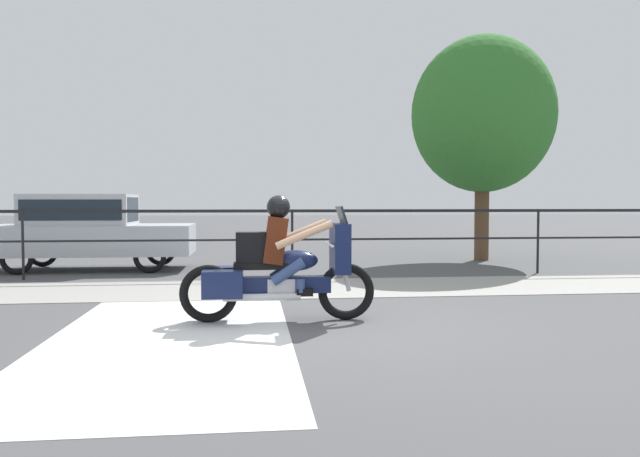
# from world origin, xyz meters

# --- Properties ---
(ground_plane) EXTENTS (120.00, 120.00, 0.00)m
(ground_plane) POSITION_xyz_m (0.00, 0.00, 0.00)
(ground_plane) COLOR #4C4C4F
(sidewalk_band) EXTENTS (44.00, 2.40, 0.01)m
(sidewalk_band) POSITION_xyz_m (0.00, 3.40, 0.01)
(sidewalk_band) COLOR #99968E
(sidewalk_band) RESTS_ON ground
(crosswalk_band) EXTENTS (2.61, 6.00, 0.01)m
(crosswalk_band) POSITION_xyz_m (-1.69, -0.20, 0.00)
(crosswalk_band) COLOR silver
(crosswalk_band) RESTS_ON ground
(fence_railing) EXTENTS (36.00, 0.05, 1.33)m
(fence_railing) POSITION_xyz_m (0.00, 5.12, 1.04)
(fence_railing) COLOR black
(fence_railing) RESTS_ON ground
(motorcycle) EXTENTS (2.42, 0.76, 1.56)m
(motorcycle) POSITION_xyz_m (-0.48, 0.52, 0.68)
(motorcycle) COLOR black
(motorcycle) RESTS_ON ground
(parked_car) EXTENTS (4.24, 1.71, 1.64)m
(parked_car) POSITION_xyz_m (-4.32, 6.77, 0.93)
(parked_car) COLOR #B7BCC4
(parked_car) RESTS_ON ground
(tree_behind_sign) EXTENTS (3.55, 3.55, 5.62)m
(tree_behind_sign) POSITION_xyz_m (4.98, 7.97, 3.65)
(tree_behind_sign) COLOR brown
(tree_behind_sign) RESTS_ON ground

